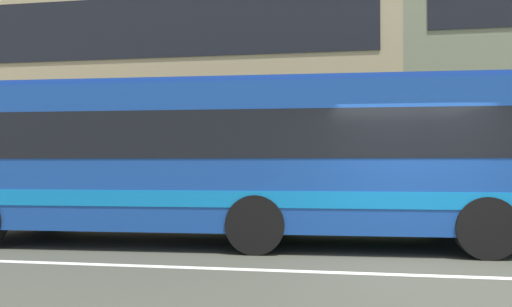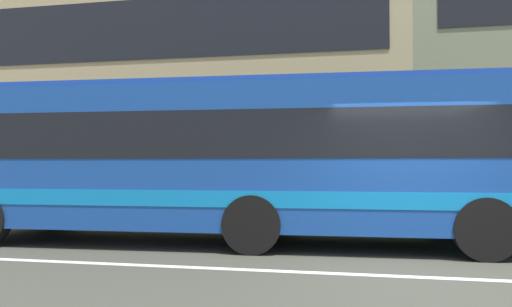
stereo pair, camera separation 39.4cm
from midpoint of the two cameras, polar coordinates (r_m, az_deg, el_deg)
The scene contains 5 objects.
ground_plane at distance 7.21m, azimuth 18.16°, elevation -13.31°, with size 160.00×160.00×0.00m, color #3B3C33.
lane_centre_line at distance 7.21m, azimuth 18.16°, elevation -13.28°, with size 60.00×0.16×0.01m, color silver.
hedge_row_far at distance 13.35m, azimuth 20.63°, elevation -6.07°, with size 12.17×1.10×0.75m, color #184818.
apartment_block_left at distance 22.43m, azimuth -9.75°, elevation 9.14°, with size 18.37×8.29×11.09m.
transit_bus at distance 9.59m, azimuth -4.30°, elevation -0.23°, with size 10.84×3.03×3.05m.
Camera 1 is at (-1.31, -7.00, 1.52)m, focal length 34.62 mm.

